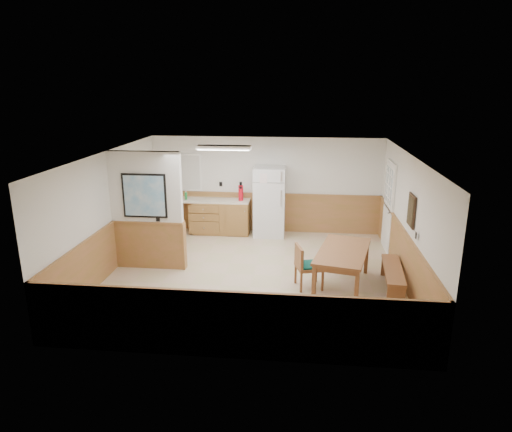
# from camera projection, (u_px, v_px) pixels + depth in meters

# --- Properties ---
(ground) EXTENTS (6.00, 6.00, 0.00)m
(ground) POSITION_uv_depth(u_px,v_px,m) (253.00, 275.00, 9.42)
(ground) COLOR #CAAF91
(ground) RESTS_ON ground
(ceiling) EXTENTS (6.00, 6.00, 0.02)m
(ceiling) POSITION_uv_depth(u_px,v_px,m) (253.00, 154.00, 8.72)
(ceiling) COLOR white
(ceiling) RESTS_ON back_wall
(back_wall) EXTENTS (6.00, 0.02, 2.50)m
(back_wall) POSITION_uv_depth(u_px,v_px,m) (266.00, 185.00, 11.94)
(back_wall) COLOR white
(back_wall) RESTS_ON ground
(right_wall) EXTENTS (0.02, 6.00, 2.50)m
(right_wall) POSITION_uv_depth(u_px,v_px,m) (408.00, 221.00, 8.77)
(right_wall) COLOR white
(right_wall) RESTS_ON ground
(left_wall) EXTENTS (0.02, 6.00, 2.50)m
(left_wall) POSITION_uv_depth(u_px,v_px,m) (109.00, 213.00, 9.37)
(left_wall) COLOR white
(left_wall) RESTS_ON ground
(wainscot_back) EXTENTS (6.00, 0.04, 1.00)m
(wainscot_back) POSITION_uv_depth(u_px,v_px,m) (266.00, 213.00, 12.12)
(wainscot_back) COLOR #AA6844
(wainscot_back) RESTS_ON ground
(wainscot_right) EXTENTS (0.04, 6.00, 1.00)m
(wainscot_right) POSITION_uv_depth(u_px,v_px,m) (404.00, 258.00, 8.98)
(wainscot_right) COLOR #AA6844
(wainscot_right) RESTS_ON ground
(wainscot_left) EXTENTS (0.04, 6.00, 1.00)m
(wainscot_left) POSITION_uv_depth(u_px,v_px,m) (113.00, 247.00, 9.58)
(wainscot_left) COLOR #AA6844
(wainscot_left) RESTS_ON ground
(partition_wall) EXTENTS (1.50, 0.20, 2.50)m
(partition_wall) POSITION_uv_depth(u_px,v_px,m) (147.00, 212.00, 9.49)
(partition_wall) COLOR white
(partition_wall) RESTS_ON ground
(kitchen_counter) EXTENTS (2.20, 0.61, 1.00)m
(kitchen_counter) POSITION_uv_depth(u_px,v_px,m) (219.00, 216.00, 11.97)
(kitchen_counter) COLOR olive
(kitchen_counter) RESTS_ON ground
(exterior_door) EXTENTS (0.07, 1.02, 2.15)m
(exterior_door) POSITION_uv_depth(u_px,v_px,m) (388.00, 206.00, 10.64)
(exterior_door) COLOR white
(exterior_door) RESTS_ON ground
(kitchen_window) EXTENTS (0.80, 0.04, 1.00)m
(kitchen_window) POSITION_uv_depth(u_px,v_px,m) (187.00, 172.00, 12.04)
(kitchen_window) COLOR white
(kitchen_window) RESTS_ON back_wall
(wall_painting) EXTENTS (0.04, 0.50, 0.60)m
(wall_painting) POSITION_uv_depth(u_px,v_px,m) (411.00, 211.00, 8.40)
(wall_painting) COLOR #301F13
(wall_painting) RESTS_ON right_wall
(fluorescent_fixture) EXTENTS (1.20, 0.30, 0.09)m
(fluorescent_fixture) POSITION_uv_depth(u_px,v_px,m) (224.00, 148.00, 10.06)
(fluorescent_fixture) COLOR white
(fluorescent_fixture) RESTS_ON ceiling
(refrigerator) EXTENTS (0.80, 0.73, 1.79)m
(refrigerator) POSITION_uv_depth(u_px,v_px,m) (269.00, 202.00, 11.67)
(refrigerator) COLOR silver
(refrigerator) RESTS_ON ground
(dining_table) EXTENTS (1.25, 1.91, 0.75)m
(dining_table) POSITION_uv_depth(u_px,v_px,m) (343.00, 255.00, 8.71)
(dining_table) COLOR brown
(dining_table) RESTS_ON ground
(dining_bench) EXTENTS (0.46, 1.54, 0.45)m
(dining_bench) POSITION_uv_depth(u_px,v_px,m) (393.00, 274.00, 8.63)
(dining_bench) COLOR brown
(dining_bench) RESTS_ON ground
(dining_chair) EXTENTS (0.76, 0.61, 0.85)m
(dining_chair) POSITION_uv_depth(u_px,v_px,m) (305.00, 263.00, 8.71)
(dining_chair) COLOR brown
(dining_chair) RESTS_ON ground
(fire_extinguisher) EXTENTS (0.12, 0.12, 0.49)m
(fire_extinguisher) POSITION_uv_depth(u_px,v_px,m) (241.00, 192.00, 11.71)
(fire_extinguisher) COLOR red
(fire_extinguisher) RESTS_ON kitchen_counter
(soap_bottle) EXTENTS (0.06, 0.06, 0.19)m
(soap_bottle) POSITION_uv_depth(u_px,v_px,m) (186.00, 196.00, 11.86)
(soap_bottle) COLOR #188638
(soap_bottle) RESTS_ON kitchen_counter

